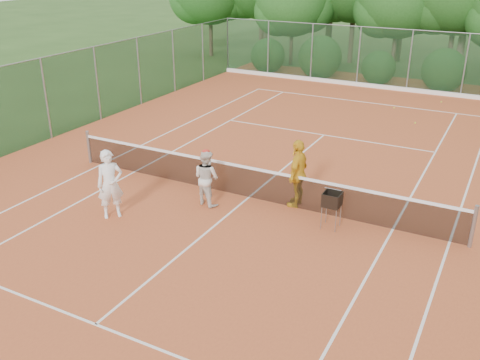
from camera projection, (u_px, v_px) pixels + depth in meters
name	position (u px, v px, depth m)	size (l,w,h in m)	color
ground	(249.00, 198.00, 15.33)	(120.00, 120.00, 0.00)	#2B4B1B
clay_court	(249.00, 198.00, 15.33)	(18.00, 36.00, 0.02)	#BA562B
tennis_net	(249.00, 181.00, 15.12)	(11.97, 0.10, 1.10)	gray
player_white	(110.00, 184.00, 13.90)	(0.68, 0.44, 1.86)	white
player_center_grp	(206.00, 177.00, 14.65)	(0.90, 0.77, 1.61)	silver
player_yellow	(298.00, 173.00, 14.52)	(1.12, 0.47, 1.91)	gold
ball_hopper	(332.00, 200.00, 13.39)	(0.42, 0.42, 0.97)	gray
stray_ball_a	(394.00, 108.00, 23.95)	(0.07, 0.07, 0.07)	yellow
stray_ball_b	(441.00, 102.00, 24.87)	(0.07, 0.07, 0.07)	#BFD431
stray_ball_c	(415.00, 123.00, 21.85)	(0.07, 0.07, 0.07)	#BDDD33
court_markings	(249.00, 198.00, 15.32)	(11.03, 23.83, 0.01)	white
fence_back	(384.00, 59.00, 26.92)	(18.07, 0.07, 3.00)	#19381E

